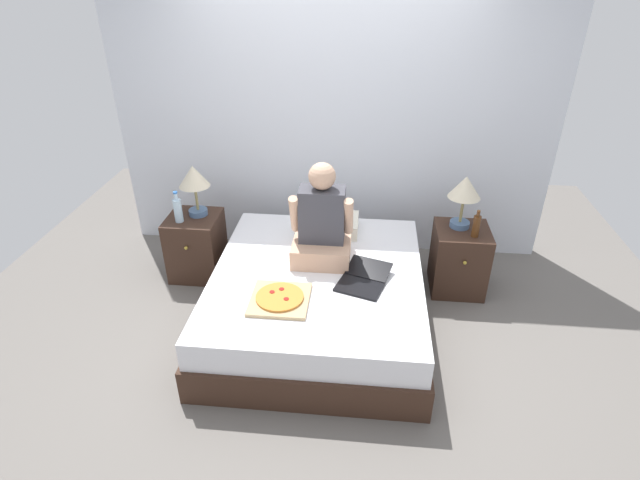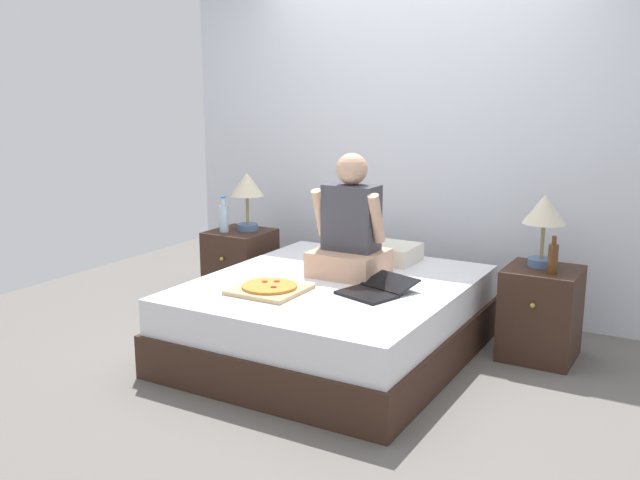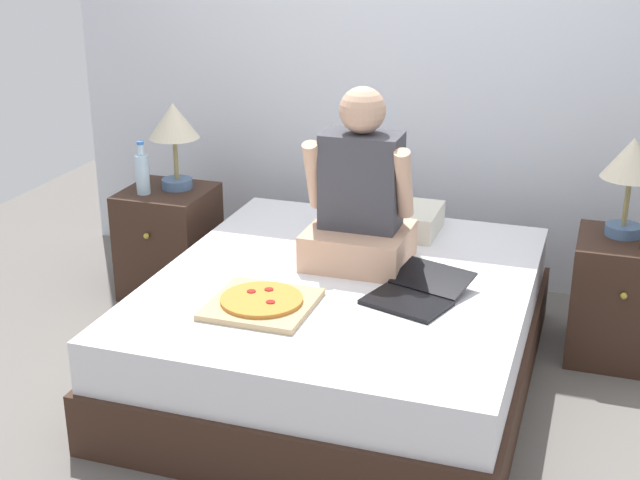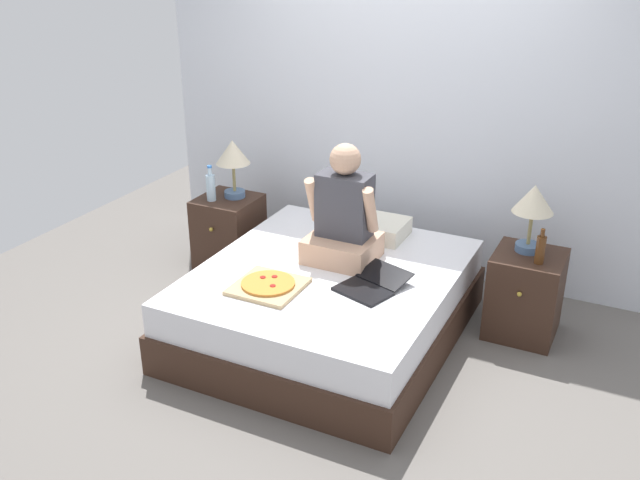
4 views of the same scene
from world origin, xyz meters
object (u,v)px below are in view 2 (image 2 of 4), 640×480
bed (333,318)px  person_seated (350,231)px  lamp_on_left_nightstand (247,188)px  water_bottle (224,217)px  lamp_on_right_nightstand (544,214)px  beer_bottle (553,258)px  nightstand_left (241,267)px  pizza_box (269,288)px  nightstand_right (541,313)px  laptop (374,290)px

bed → person_seated: 0.57m
lamp_on_left_nightstand → water_bottle: 0.28m
water_bottle → person_seated: (1.24, -0.30, 0.08)m
lamp_on_right_nightstand → person_seated: (-1.10, -0.44, -0.14)m
lamp_on_right_nightstand → beer_bottle: (0.10, -0.15, -0.23)m
person_seated → nightstand_left: bearing=161.3°
lamp_on_right_nightstand → pizza_box: lamp_on_right_nightstand is taller
nightstand_left → water_bottle: bearing=-131.7°
lamp_on_left_nightstand → pizza_box: lamp_on_left_nightstand is taller
bed → water_bottle: water_bottle is taller
bed → nightstand_right: bearing=27.3°
laptop → lamp_on_right_nightstand: bearing=44.3°
pizza_box → water_bottle: bearing=138.6°
bed → person_seated: bearing=86.4°
nightstand_right → lamp_on_right_nightstand: (-0.03, 0.05, 0.61)m
nightstand_right → beer_bottle: bearing=-55.0°
bed → nightstand_left: 1.29m
lamp_on_left_nightstand → laptop: 1.68m
bed → nightstand_right: 1.29m
bed → lamp_on_left_nightstand: size_ratio=4.09×
lamp_on_right_nightstand → water_bottle: bearing=-176.6°
water_bottle → nightstand_left: bearing=48.3°
lamp_on_left_nightstand → laptop: size_ratio=0.91×
bed → lamp_on_left_nightstand: 1.44m
water_bottle → beer_bottle: size_ratio=1.20×
bed → nightstand_right: size_ratio=3.21×
person_seated → pizza_box: bearing=-111.6°
water_bottle → beer_bottle: (2.44, -0.01, -0.02)m
nightstand_right → beer_bottle: size_ratio=2.49×
beer_bottle → person_seated: person_seated is taller
nightstand_left → person_seated: (1.16, -0.39, 0.48)m
nightstand_left → laptop: size_ratio=1.16×
nightstand_right → water_bottle: bearing=-177.8°
person_seated → lamp_on_left_nightstand: bearing=158.4°
nightstand_left → laptop: bearing=-25.5°
laptop → pizza_box: laptop is taller
bed → lamp_on_right_nightstand: 1.45m
nightstand_right → person_seated: 1.29m
lamp_on_left_nightstand → nightstand_right: (2.25, -0.05, -0.61)m
bed → person_seated: (0.01, 0.20, 0.53)m
nightstand_left → nightstand_right: bearing=0.0°
nightstand_left → lamp_on_left_nightstand: lamp_on_left_nightstand is taller
lamp_on_right_nightstand → beer_bottle: size_ratio=1.96×
nightstand_right → lamp_on_right_nightstand: bearing=120.9°
bed → nightstand_right: (1.15, 0.59, 0.05)m
pizza_box → nightstand_right: bearing=35.6°
lamp_on_left_nightstand → lamp_on_right_nightstand: 2.22m
lamp_on_right_nightstand → beer_bottle: bearing=-56.3°
laptop → beer_bottle: bearing=34.8°
lamp_on_left_nightstand → pizza_box: size_ratio=1.12×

